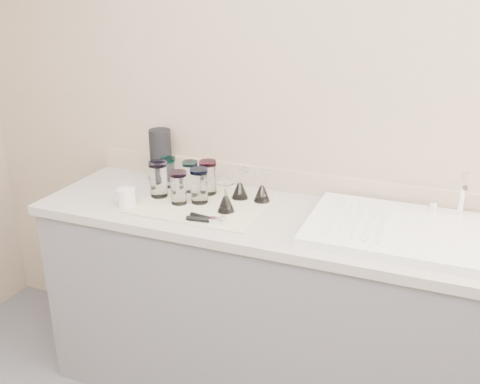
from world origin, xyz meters
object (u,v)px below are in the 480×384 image
at_px(tumbler_cyan, 190,176).
at_px(tumbler_purple, 208,177).
at_px(goblet_front_left, 226,201).
at_px(tumbler_lavender, 199,185).
at_px(sink_unit, 418,232).
at_px(tumbler_magenta, 158,179).
at_px(tumbler_blue, 179,187).
at_px(can_opener, 207,219).
at_px(paper_towel_roll, 161,155).
at_px(goblet_back_left, 240,188).
at_px(white_mug, 126,198).
at_px(goblet_back_right, 262,192).
at_px(tumbler_teal, 168,172).

relative_size(tumbler_cyan, tumbler_purple, 0.92).
distance_m(tumbler_purple, goblet_front_left, 0.23).
xyz_separation_m(tumbler_lavender, goblet_front_left, (0.15, -0.05, -0.03)).
distance_m(sink_unit, tumbler_magenta, 1.11).
bearing_deg(tumbler_blue, can_opener, -34.14).
distance_m(tumbler_blue, paper_towel_roll, 0.36).
bearing_deg(goblet_back_left, goblet_front_left, -89.22).
distance_m(sink_unit, white_mug, 1.19).
relative_size(tumbler_cyan, tumbler_lavender, 0.93).
bearing_deg(tumbler_purple, tumbler_blue, -113.53).
bearing_deg(goblet_back_right, tumbler_teal, 178.68).
height_order(sink_unit, paper_towel_roll, paper_towel_roll).
xyz_separation_m(tumbler_cyan, tumbler_magenta, (-0.10, -0.11, 0.01)).
height_order(goblet_back_left, paper_towel_roll, paper_towel_roll).
relative_size(tumbler_blue, white_mug, 1.30).
distance_m(tumbler_purple, tumbler_magenta, 0.22).
distance_m(tumbler_purple, goblet_back_left, 0.16).
xyz_separation_m(tumbler_cyan, paper_towel_roll, (-0.22, 0.12, 0.04)).
distance_m(tumbler_purple, paper_towel_roll, 0.33).
bearing_deg(tumbler_lavender, sink_unit, 0.64).
xyz_separation_m(tumbler_blue, tumbler_lavender, (0.08, 0.04, 0.00)).
bearing_deg(tumbler_teal, can_opener, -41.65).
relative_size(tumbler_teal, goblet_back_right, 1.07).
bearing_deg(goblet_back_left, tumbler_teal, 177.81).
height_order(tumbler_cyan, goblet_back_right, tumbler_cyan).
xyz_separation_m(sink_unit, tumbler_purple, (-0.92, 0.10, 0.07)).
height_order(tumbler_teal, tumbler_blue, tumbler_blue).
distance_m(tumbler_teal, tumbler_magenta, 0.13).
bearing_deg(sink_unit, tumbler_purple, 173.79).
bearing_deg(tumbler_cyan, can_opener, -52.83).
relative_size(goblet_back_left, goblet_back_right, 1.02).
height_order(tumbler_purple, goblet_back_left, tumbler_purple).
bearing_deg(paper_towel_roll, tumbler_cyan, -28.66).
bearing_deg(goblet_front_left, paper_towel_roll, 149.15).
xyz_separation_m(tumbler_blue, goblet_back_left, (0.22, 0.15, -0.03)).
height_order(tumbler_teal, tumbler_purple, tumbler_purple).
height_order(sink_unit, tumbler_teal, sink_unit).
distance_m(sink_unit, paper_towel_roll, 1.25).
height_order(goblet_back_left, goblet_front_left, goblet_back_left).
distance_m(sink_unit, tumbler_lavender, 0.91).
bearing_deg(white_mug, tumbler_purple, 43.40).
xyz_separation_m(goblet_back_right, paper_towel_roll, (-0.56, 0.11, 0.07)).
bearing_deg(goblet_back_left, sink_unit, -7.48).
distance_m(can_opener, paper_towel_roll, 0.60).
relative_size(goblet_back_right, paper_towel_roll, 0.53).
height_order(tumbler_magenta, goblet_back_right, tumbler_magenta).
bearing_deg(goblet_back_left, tumbler_blue, -145.06).
height_order(tumbler_purple, goblet_back_right, tumbler_purple).
bearing_deg(paper_towel_roll, goblet_back_left, -14.16).
relative_size(tumbler_magenta, goblet_back_right, 1.23).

